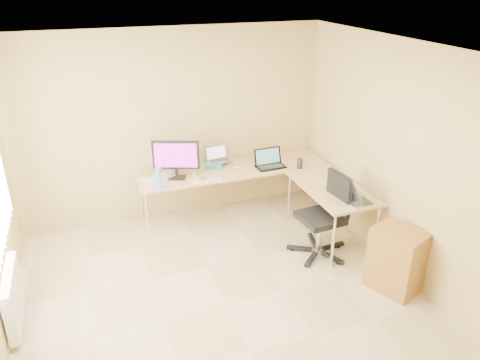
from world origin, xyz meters
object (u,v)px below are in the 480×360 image
object	(u,v)px
office_chair	(320,218)
laptop_black	(271,159)
laptop_return	(362,193)
laptop_center	(218,154)
mug	(195,173)
desk_fan	(158,163)
desk_return	(330,213)
monitor	(176,160)
keyboard	(206,181)
desk_main	(234,192)
water_bottle	(159,178)
cabinet	(397,260)

from	to	relation	value
office_chair	laptop_black	bearing A→B (deg)	92.91
laptop_return	office_chair	size ratio (longest dim) A/B	0.35
laptop_center	mug	bearing A→B (deg)	-154.48
desk_fan	laptop_return	bearing A→B (deg)	-34.52
desk_return	laptop_return	distance (m)	0.70
desk_return	laptop_center	size ratio (longest dim) A/B	4.13
monitor	keyboard	bearing A→B (deg)	-14.94
keyboard	office_chair	xyz separation A→B (m)	(1.14, -0.99, -0.24)
monitor	mug	distance (m)	0.33
laptop_black	office_chair	bearing A→B (deg)	-84.93
desk_main	laptop_return	world-z (taller)	laptop_return
keyboard	desk_fan	distance (m)	0.72
desk_return	laptop_center	xyz separation A→B (m)	(-1.13, 1.20, 0.52)
mug	desk_fan	xyz separation A→B (m)	(-0.44, 0.22, 0.11)
desk_main	water_bottle	world-z (taller)	water_bottle
desk_fan	laptop_return	distance (m)	2.65
keyboard	water_bottle	bearing A→B (deg)	-168.04
laptop_center	office_chair	size ratio (longest dim) A/B	0.30
desk_main	water_bottle	xyz separation A→B (m)	(-1.08, -0.30, 0.51)
keyboard	cabinet	xyz separation A→B (m)	(1.60, -1.89, -0.38)
keyboard	cabinet	size ratio (longest dim) A/B	0.57
laptop_return	desk_return	bearing A→B (deg)	9.62
office_chair	cabinet	world-z (taller)	office_chair
water_bottle	laptop_center	bearing A→B (deg)	28.14
laptop_center	cabinet	size ratio (longest dim) A/B	0.43
laptop_black	keyboard	world-z (taller)	laptop_black
desk_fan	office_chair	distance (m)	2.25
mug	desk_fan	distance (m)	0.51
water_bottle	desk_fan	distance (m)	0.46
monitor	laptop_center	distance (m)	0.71
monitor	laptop_black	size ratio (longest dim) A/B	1.53
monitor	water_bottle	size ratio (longest dim) A/B	2.17
cabinet	desk_return	bearing A→B (deg)	75.64
desk_fan	office_chair	bearing A→B (deg)	-37.19
laptop_return	cabinet	xyz separation A→B (m)	(0.05, -0.70, -0.49)
laptop_black	desk_fan	size ratio (longest dim) A/B	1.31
desk_main	laptop_black	bearing A→B (deg)	-14.27
mug	laptop_return	bearing A→B (deg)	-40.95
mug	laptop_return	world-z (taller)	laptop_return
keyboard	desk_fan	bearing A→B (deg)	151.36
keyboard	mug	size ratio (longest dim) A/B	4.63
laptop_center	desk_fan	bearing A→B (deg)	175.67
office_chair	mug	bearing A→B (deg)	129.84
laptop_black	keyboard	distance (m)	0.99
desk_main	laptop_center	xyz separation A→B (m)	(-0.15, 0.20, 0.52)
monitor	keyboard	size ratio (longest dim) A/B	1.49
desk_main	water_bottle	bearing A→B (deg)	-164.66
laptop_black	office_chair	xyz separation A→B (m)	(0.16, -1.17, -0.36)
laptop_center	mug	xyz separation A→B (m)	(-0.41, -0.26, -0.11)
desk_fan	office_chair	xyz separation A→B (m)	(1.67, -1.45, -0.38)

